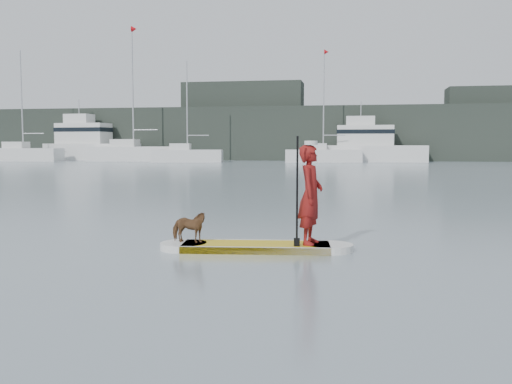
% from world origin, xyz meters
% --- Properties ---
extents(ground, '(140.00, 140.00, 0.00)m').
position_xyz_m(ground, '(0.00, 0.00, 0.00)').
color(ground, slate).
rests_on(ground, ground).
extents(paddleboard, '(3.28, 1.09, 0.12)m').
position_xyz_m(paddleboard, '(1.66, -2.89, 0.06)').
color(paddleboard, gold).
rests_on(paddleboard, ground).
extents(paddler, '(0.47, 0.65, 1.68)m').
position_xyz_m(paddler, '(2.58, -2.78, 0.96)').
color(paddler, maroon).
rests_on(paddler, paddleboard).
extents(white_cap, '(0.22, 0.22, 0.07)m').
position_xyz_m(white_cap, '(2.58, -2.78, 1.83)').
color(white_cap, silver).
rests_on(white_cap, paddler).
extents(dog, '(0.67, 0.34, 0.54)m').
position_xyz_m(dog, '(0.51, -3.02, 0.39)').
color(dog, '#52301C').
rests_on(dog, paddleboard).
extents(paddle, '(0.10, 0.30, 2.00)m').
position_xyz_m(paddle, '(2.38, -3.05, 0.80)').
color(paddle, black).
rests_on(paddle, ground).
extents(sailboat_a, '(8.22, 3.01, 11.74)m').
position_xyz_m(sailboat_a, '(-32.13, 43.72, 0.82)').
color(sailboat_a, silver).
rests_on(sailboat_a, ground).
extents(sailboat_b, '(9.70, 3.35, 14.23)m').
position_xyz_m(sailboat_b, '(-20.39, 45.67, 0.99)').
color(sailboat_b, silver).
rests_on(sailboat_b, ground).
extents(sailboat_c, '(7.28, 3.35, 10.07)m').
position_xyz_m(sailboat_c, '(-13.58, 43.02, 0.75)').
color(sailboat_c, silver).
rests_on(sailboat_c, ground).
extents(sailboat_d, '(7.81, 3.19, 11.19)m').
position_xyz_m(sailboat_d, '(-0.12, 45.42, 0.80)').
color(sailboat_d, silver).
rests_on(sailboat_d, ground).
extents(motor_yacht_a, '(10.37, 3.46, 6.17)m').
position_xyz_m(motor_yacht_a, '(4.72, 47.65, 1.74)').
color(motor_yacht_a, silver).
rests_on(motor_yacht_a, ground).
extents(motor_yacht_b, '(10.66, 4.32, 6.87)m').
position_xyz_m(motor_yacht_b, '(-26.74, 48.16, 1.93)').
color(motor_yacht_b, silver).
rests_on(motor_yacht_b, ground).
extents(shore_mass, '(90.00, 6.00, 6.00)m').
position_xyz_m(shore_mass, '(0.00, 53.00, 3.00)').
color(shore_mass, black).
rests_on(shore_mass, ground).
extents(shore_building_west, '(14.00, 4.00, 9.00)m').
position_xyz_m(shore_building_west, '(-10.00, 54.00, 4.50)').
color(shore_building_west, black).
rests_on(shore_building_west, ground).
extents(shore_building_east, '(10.00, 4.00, 8.00)m').
position_xyz_m(shore_building_east, '(18.00, 54.00, 4.00)').
color(shore_building_east, black).
rests_on(shore_building_east, ground).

